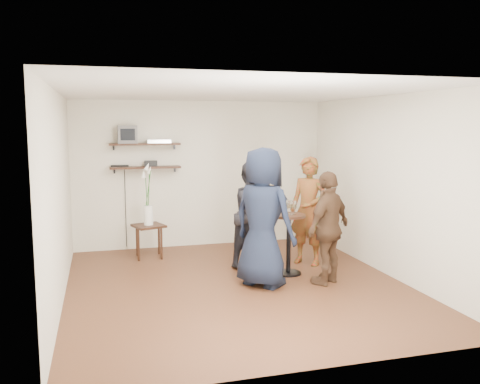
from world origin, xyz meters
name	(u,v)px	position (x,y,z in m)	size (l,w,h in m)	color
room	(238,191)	(0.00, 0.00, 1.30)	(4.58, 5.08, 2.68)	#4E2919
shelf_upper	(145,144)	(-1.00, 2.38, 1.85)	(1.20, 0.25, 0.04)	black
shelf_lower	(145,167)	(-1.00, 2.38, 1.45)	(1.20, 0.25, 0.04)	black
crt_monitor	(127,134)	(-1.29, 2.38, 2.02)	(0.32, 0.30, 0.30)	#59595B
dvd_deck	(159,141)	(-0.76, 2.38, 1.90)	(0.40, 0.24, 0.06)	silver
radio	(151,163)	(-0.91, 2.38, 1.52)	(0.22, 0.10, 0.10)	black
power_strip	(120,166)	(-1.43, 2.42, 1.48)	(0.30, 0.05, 0.03)	black
side_table	(149,230)	(-1.02, 1.83, 0.46)	(0.58, 0.58, 0.55)	black
vase_lilies	(148,205)	(-1.02, 1.83, 0.88)	(0.20, 0.21, 1.03)	white
drinks_table	(289,236)	(0.86, 0.34, 0.57)	(0.49, 0.49, 0.89)	black
wine_glass_fl	(286,206)	(0.80, 0.29, 1.02)	(0.06, 0.06, 0.19)	silver
wine_glass_fr	(294,205)	(0.94, 0.31, 1.02)	(0.07, 0.07, 0.20)	silver
wine_glass_bl	(286,204)	(0.85, 0.41, 1.03)	(0.07, 0.07, 0.21)	silver
wine_glass_br	(290,205)	(0.89, 0.35, 1.02)	(0.06, 0.06, 0.19)	silver
person_plaid	(309,211)	(1.36, 0.78, 0.85)	(0.62, 0.41, 1.69)	red
person_dark	(254,214)	(0.50, 0.89, 0.81)	(0.79, 0.61, 1.62)	black
person_navy	(263,217)	(0.34, -0.07, 0.94)	(0.92, 0.60, 1.88)	black
person_brown	(328,228)	(1.23, -0.22, 0.78)	(0.91, 0.38, 1.56)	#49301F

